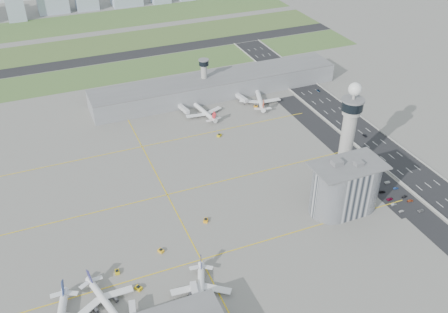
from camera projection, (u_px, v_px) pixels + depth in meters
name	position (u px, v px, depth m)	size (l,w,h in m)	color
ground	(247.00, 207.00, 295.98)	(1000.00, 1000.00, 0.00)	gray
grass_strip_0	(126.00, 71.00, 463.14)	(480.00, 50.00, 0.08)	#4B6C33
grass_strip_1	(109.00, 44.00, 521.00)	(480.00, 60.00, 0.08)	#4D6B32
grass_strip_2	(95.00, 21.00, 582.73)	(480.00, 70.00, 0.08)	#4A6B32
runway	(117.00, 57.00, 491.67)	(480.00, 22.00, 0.10)	black
highway	(403.00, 165.00, 332.89)	(28.00, 500.00, 0.10)	black
barrier_left	(386.00, 169.00, 328.09)	(0.60, 500.00, 1.20)	#9E9E99
barrier_right	(420.00, 160.00, 337.08)	(0.60, 500.00, 1.20)	#9E9E99
landside_road	(382.00, 182.00, 317.15)	(18.00, 260.00, 0.08)	black
parking_lot	(391.00, 193.00, 307.24)	(20.00, 44.00, 0.10)	black
taxiway_line_h_0	(201.00, 260.00, 259.99)	(260.00, 0.60, 0.01)	yellow
taxiway_line_h_1	(167.00, 195.00, 306.28)	(260.00, 0.60, 0.01)	yellow
taxiway_line_h_2	(142.00, 147.00, 352.57)	(260.00, 0.60, 0.01)	yellow
taxiway_line_v	(167.00, 195.00, 306.28)	(0.60, 260.00, 0.01)	yellow
control_tower	(349.00, 127.00, 306.04)	(14.00, 14.00, 64.50)	#ADAAA5
secondary_tower	(204.00, 74.00, 411.02)	(8.60, 8.60, 31.90)	#ADAAA5
admin_building	(345.00, 187.00, 287.31)	(42.00, 24.00, 33.50)	#B2B2B7
terminal_pier	(216.00, 85.00, 418.68)	(210.00, 32.00, 15.80)	gray
airplane_near_b	(104.00, 298.00, 232.41)	(35.10, 29.83, 9.83)	white
airplane_near_c	(201.00, 288.00, 237.76)	(35.07, 29.81, 9.82)	white
airplane_far_a	(204.00, 109.00, 389.20)	(36.61, 31.12, 10.25)	white
airplane_far_b	(260.00, 97.00, 406.16)	(40.11, 34.10, 11.23)	white
jet_bridge_near_2	(198.00, 308.00, 230.33)	(14.00, 3.00, 5.70)	silver
jet_bridge_far_0	(180.00, 107.00, 396.91)	(14.00, 3.00, 5.70)	silver
jet_bridge_far_1	(237.00, 96.00, 412.96)	(14.00, 3.00, 5.70)	silver
tug_0	(117.00, 272.00, 251.74)	(2.19, 3.19, 1.85)	gold
tug_1	(138.00, 288.00, 242.76)	(2.36, 3.44, 2.00)	#E1B80D
tug_2	(161.00, 251.00, 264.37)	(2.16, 3.15, 1.83)	gold
tug_3	(206.00, 220.00, 284.86)	(2.33, 3.38, 1.97)	orange
tug_4	(219.00, 135.00, 364.11)	(2.31, 3.36, 1.95)	gold
tug_5	(256.00, 106.00, 402.58)	(1.95, 2.84, 1.65)	orange
car_lot_0	(401.00, 211.00, 292.37)	(1.34, 3.34, 1.14)	silver
car_lot_1	(394.00, 204.00, 297.55)	(1.33, 3.82, 1.26)	gray
car_lot_2	(390.00, 199.00, 301.79)	(1.88, 4.08, 1.13)	maroon
car_lot_3	(382.00, 192.00, 307.79)	(1.72, 4.23, 1.23)	black
car_lot_4	(373.00, 186.00, 312.78)	(1.52, 3.78, 1.29)	navy
car_lot_5	(367.00, 179.00, 318.95)	(1.29, 3.69, 1.22)	white
car_lot_6	(421.00, 210.00, 292.79)	(1.87, 4.05, 1.13)	gray
car_lot_7	(410.00, 201.00, 300.56)	(1.55, 3.81, 1.11)	#B24A21
car_lot_8	(404.00, 196.00, 303.80)	(1.51, 3.76, 1.28)	#242327
car_lot_9	(396.00, 188.00, 310.90)	(1.16, 3.34, 1.10)	navy
car_lot_10	(387.00, 182.00, 316.22)	(1.86, 4.04, 1.12)	white
car_lot_11	(378.00, 175.00, 322.76)	(1.76, 4.33, 1.26)	gray
car_hw_1	(365.00, 136.00, 364.18)	(1.32, 3.79, 1.25)	black
car_hw_2	(318.00, 91.00, 427.07)	(1.80, 3.90, 1.08)	navy
car_hw_4	(271.00, 66.00, 470.43)	(1.48, 3.68, 1.25)	#9CA3AA
skyline_bldg_6	(14.00, 1.00, 573.03)	(20.04, 16.03, 45.20)	#9EADC1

